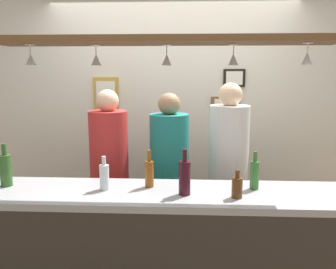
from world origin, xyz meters
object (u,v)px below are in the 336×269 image
(picture_frame_upper_small, at_px, (234,78))
(person_left_red_shirt, at_px, (109,164))
(bottle_wine_dark_red, at_px, (185,177))
(picture_frame_lower_pair, at_px, (225,105))
(person_middle_teal_shirt, at_px, (169,167))
(bottle_champagne_green, at_px, (6,169))
(person_right_white_patterned_shirt, at_px, (228,161))
(picture_frame_caricature, at_px, (106,94))
(bottle_beer_brown_stubby, at_px, (237,187))
(bottle_beer_green_import, at_px, (255,174))
(bottle_soda_clear, at_px, (104,176))
(bottle_beer_amber_tall, at_px, (149,173))

(picture_frame_upper_small, bearing_deg, person_left_red_shirt, -150.76)
(bottle_wine_dark_red, height_order, picture_frame_lower_pair, picture_frame_lower_pair)
(person_middle_teal_shirt, relative_size, bottle_champagne_green, 5.44)
(bottle_wine_dark_red, xyz_separation_m, picture_frame_lower_pair, (0.41, 1.46, 0.33))
(picture_frame_lower_pair, height_order, picture_frame_upper_small, picture_frame_upper_small)
(person_right_white_patterned_shirt, height_order, picture_frame_caricature, picture_frame_caricature)
(bottle_wine_dark_red, xyz_separation_m, picture_frame_caricature, (-0.83, 1.46, 0.45))
(bottle_beer_brown_stubby, xyz_separation_m, bottle_wine_dark_red, (-0.33, 0.04, 0.05))
(bottle_beer_green_import, distance_m, picture_frame_upper_small, 1.46)
(bottle_wine_dark_red, bearing_deg, person_right_white_patterned_shirt, 64.90)
(person_left_red_shirt, distance_m, bottle_wine_dark_red, 1.06)
(person_right_white_patterned_shirt, xyz_separation_m, picture_frame_caricature, (-1.21, 0.65, 0.55))
(picture_frame_lower_pair, bearing_deg, bottle_beer_green_import, -87.48)
(person_middle_teal_shirt, distance_m, bottle_beer_brown_stubby, 0.97)
(person_right_white_patterned_shirt, xyz_separation_m, bottle_soda_clear, (-0.92, -0.74, 0.07))
(person_middle_teal_shirt, xyz_separation_m, person_right_white_patterned_shirt, (0.52, 0.00, 0.06))
(person_middle_teal_shirt, distance_m, person_right_white_patterned_shirt, 0.52)
(person_right_white_patterned_shirt, xyz_separation_m, bottle_champagne_green, (-1.62, -0.69, 0.10))
(bottle_beer_green_import, distance_m, picture_frame_caricature, 1.91)
(bottle_beer_amber_tall, bearing_deg, person_left_red_shirt, 122.80)
(person_right_white_patterned_shirt, distance_m, bottle_wine_dark_red, 0.90)
(picture_frame_lower_pair, bearing_deg, bottle_soda_clear, -124.44)
(bottle_beer_amber_tall, xyz_separation_m, picture_frame_upper_small, (0.74, 1.32, 0.63))
(bottle_soda_clear, bearing_deg, picture_frame_lower_pair, 55.56)
(person_left_red_shirt, bearing_deg, bottle_beer_brown_stubby, -40.31)
(bottle_champagne_green, distance_m, picture_frame_upper_small, 2.28)
(person_middle_teal_shirt, bearing_deg, person_left_red_shirt, 180.00)
(picture_frame_upper_small, bearing_deg, bottle_beer_amber_tall, -119.25)
(bottle_champagne_green, bearing_deg, bottle_soda_clear, -3.46)
(bottle_soda_clear, height_order, bottle_wine_dark_red, bottle_wine_dark_red)
(person_left_red_shirt, height_order, bottle_beer_green_import, person_left_red_shirt)
(bottle_wine_dark_red, distance_m, picture_frame_upper_small, 1.66)
(bottle_wine_dark_red, bearing_deg, bottle_beer_brown_stubby, -7.27)
(bottle_beer_brown_stubby, bearing_deg, bottle_beer_amber_tall, 162.11)
(bottle_soda_clear, distance_m, bottle_beer_brown_stubby, 0.88)
(bottle_beer_green_import, bearing_deg, bottle_beer_brown_stubby, -128.43)
(bottle_soda_clear, relative_size, bottle_beer_amber_tall, 0.88)
(picture_frame_caricature, bearing_deg, person_left_red_shirt, -76.00)
(bottle_wine_dark_red, xyz_separation_m, picture_frame_upper_small, (0.49, 1.46, 0.61))
(person_middle_teal_shirt, relative_size, bottle_beer_green_import, 6.27)
(bottle_beer_brown_stubby, bearing_deg, picture_frame_upper_small, 83.75)
(bottle_wine_dark_red, height_order, picture_frame_upper_small, picture_frame_upper_small)
(bottle_beer_amber_tall, xyz_separation_m, bottle_champagne_green, (-1.00, -0.03, 0.02))
(person_right_white_patterned_shirt, distance_m, bottle_beer_amber_tall, 0.91)
(bottle_beer_brown_stubby, distance_m, bottle_beer_green_import, 0.23)
(bottle_wine_dark_red, xyz_separation_m, bottle_champagne_green, (-1.24, 0.11, 0.00))
(bottle_beer_amber_tall, bearing_deg, bottle_beer_green_import, -0.54)
(person_left_red_shirt, height_order, picture_frame_upper_small, picture_frame_upper_small)
(person_left_red_shirt, relative_size, bottle_beer_green_import, 6.38)
(person_left_red_shirt, distance_m, bottle_beer_green_import, 1.33)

